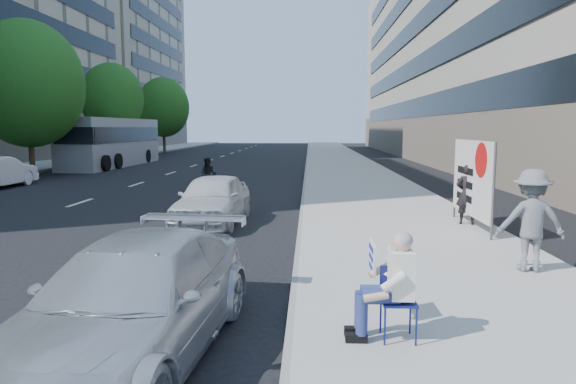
{
  "coord_description": "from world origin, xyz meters",
  "views": [
    {
      "loc": [
        1.69,
        -9.77,
        2.66
      ],
      "look_at": [
        1.21,
        1.53,
        1.24
      ],
      "focal_mm": 32.0,
      "sensor_mm": 36.0,
      "label": 1
    }
  ],
  "objects_px": {
    "motorcycle": "(208,176)",
    "bus": "(113,143)",
    "seated_protester": "(389,280)",
    "jogger": "(531,220)",
    "pedestrian_woman": "(467,194)",
    "white_sedan_near": "(213,199)",
    "protest_banner": "(472,178)",
    "parked_sedan": "(134,301)"
  },
  "relations": [
    {
      "from": "parked_sedan",
      "to": "motorcycle",
      "type": "bearing_deg",
      "value": 103.73
    },
    {
      "from": "jogger",
      "to": "protest_banner",
      "type": "relative_size",
      "value": 0.59
    },
    {
      "from": "protest_banner",
      "to": "pedestrian_woman",
      "type": "bearing_deg",
      "value": 85.34
    },
    {
      "from": "parked_sedan",
      "to": "bus",
      "type": "distance_m",
      "value": 32.02
    },
    {
      "from": "seated_protester",
      "to": "parked_sedan",
      "type": "distance_m",
      "value": 2.99
    },
    {
      "from": "pedestrian_woman",
      "to": "white_sedan_near",
      "type": "distance_m",
      "value": 6.83
    },
    {
      "from": "bus",
      "to": "protest_banner",
      "type": "bearing_deg",
      "value": -50.06
    },
    {
      "from": "parked_sedan",
      "to": "white_sedan_near",
      "type": "bearing_deg",
      "value": 100.22
    },
    {
      "from": "motorcycle",
      "to": "bus",
      "type": "relative_size",
      "value": 0.17
    },
    {
      "from": "pedestrian_woman",
      "to": "white_sedan_near",
      "type": "xyz_separation_m",
      "value": [
        -6.8,
        0.53,
        -0.24
      ]
    },
    {
      "from": "parked_sedan",
      "to": "bus",
      "type": "bearing_deg",
      "value": 117.1
    },
    {
      "from": "motorcycle",
      "to": "bus",
      "type": "bearing_deg",
      "value": 129.88
    },
    {
      "from": "protest_banner",
      "to": "white_sedan_near",
      "type": "relative_size",
      "value": 0.75
    },
    {
      "from": "white_sedan_near",
      "to": "seated_protester",
      "type": "bearing_deg",
      "value": -62.95
    },
    {
      "from": "jogger",
      "to": "pedestrian_woman",
      "type": "relative_size",
      "value": 1.14
    },
    {
      "from": "jogger",
      "to": "bus",
      "type": "xyz_separation_m",
      "value": [
        -17.62,
        26.38,
        0.59
      ]
    },
    {
      "from": "jogger",
      "to": "pedestrian_woman",
      "type": "bearing_deg",
      "value": -87.26
    },
    {
      "from": "bus",
      "to": "seated_protester",
      "type": "bearing_deg",
      "value": -62.06
    },
    {
      "from": "seated_protester",
      "to": "bus",
      "type": "relative_size",
      "value": 0.11
    },
    {
      "from": "pedestrian_woman",
      "to": "protest_banner",
      "type": "distance_m",
      "value": 0.63
    },
    {
      "from": "motorcycle",
      "to": "bus",
      "type": "distance_m",
      "value": 17.04
    },
    {
      "from": "seated_protester",
      "to": "motorcycle",
      "type": "xyz_separation_m",
      "value": [
        -5.2,
        15.33,
        -0.24
      ]
    },
    {
      "from": "jogger",
      "to": "motorcycle",
      "type": "bearing_deg",
      "value": -50.71
    },
    {
      "from": "pedestrian_woman",
      "to": "motorcycle",
      "type": "relative_size",
      "value": 0.77
    },
    {
      "from": "protest_banner",
      "to": "bus",
      "type": "xyz_separation_m",
      "value": [
        -17.82,
        22.39,
        0.23
      ]
    },
    {
      "from": "seated_protester",
      "to": "jogger",
      "type": "distance_m",
      "value": 4.24
    },
    {
      "from": "protest_banner",
      "to": "jogger",
      "type": "bearing_deg",
      "value": -92.84
    },
    {
      "from": "jogger",
      "to": "parked_sedan",
      "type": "height_order",
      "value": "jogger"
    },
    {
      "from": "jogger",
      "to": "white_sedan_near",
      "type": "distance_m",
      "value": 8.24
    },
    {
      "from": "protest_banner",
      "to": "bus",
      "type": "height_order",
      "value": "bus"
    },
    {
      "from": "parked_sedan",
      "to": "motorcycle",
      "type": "height_order",
      "value": "motorcycle"
    },
    {
      "from": "parked_sedan",
      "to": "motorcycle",
      "type": "xyz_separation_m",
      "value": [
        -2.23,
        15.66,
        -0.05
      ]
    },
    {
      "from": "jogger",
      "to": "bus",
      "type": "relative_size",
      "value": 0.15
    },
    {
      "from": "parked_sedan",
      "to": "bus",
      "type": "xyz_separation_m",
      "value": [
        -11.72,
        29.78,
        0.95
      ]
    },
    {
      "from": "pedestrian_woman",
      "to": "motorcycle",
      "type": "distance_m",
      "value": 11.47
    },
    {
      "from": "jogger",
      "to": "bus",
      "type": "distance_m",
      "value": 31.72
    },
    {
      "from": "seated_protester",
      "to": "jogger",
      "type": "relative_size",
      "value": 0.72
    },
    {
      "from": "white_sedan_near",
      "to": "bus",
      "type": "xyz_separation_m",
      "value": [
        -11.05,
        21.42,
        0.94
      ]
    },
    {
      "from": "jogger",
      "to": "pedestrian_woman",
      "type": "xyz_separation_m",
      "value": [
        0.23,
        4.42,
        -0.11
      ]
    },
    {
      "from": "pedestrian_woman",
      "to": "white_sedan_near",
      "type": "relative_size",
      "value": 0.39
    },
    {
      "from": "seated_protester",
      "to": "motorcycle",
      "type": "relative_size",
      "value": 0.64
    },
    {
      "from": "motorcycle",
      "to": "jogger",
      "type": "bearing_deg",
      "value": -50.51
    }
  ]
}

